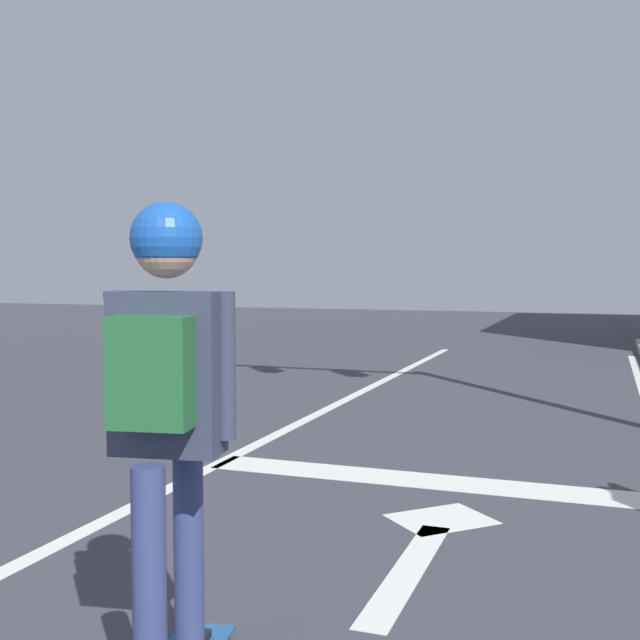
# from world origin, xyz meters

# --- Properties ---
(lane_line_center) EXTENTS (0.12, 20.00, 0.01)m
(lane_line_center) POSITION_xyz_m (0.08, 6.00, 0.00)
(lane_line_center) COLOR silver
(lane_line_center) RESTS_ON ground
(stop_bar) EXTENTS (3.39, 0.40, 0.01)m
(stop_bar) POSITION_xyz_m (1.77, 6.87, 0.00)
(stop_bar) COLOR silver
(stop_bar) RESTS_ON ground
(lane_arrow_stem) EXTENTS (0.16, 1.40, 0.01)m
(lane_arrow_stem) POSITION_xyz_m (1.94, 5.21, 0.00)
(lane_arrow_stem) COLOR silver
(lane_arrow_stem) RESTS_ON ground
(lane_arrow_head) EXTENTS (0.71, 0.71, 0.01)m
(lane_arrow_head) POSITION_xyz_m (1.94, 6.06, 0.00)
(lane_arrow_head) COLOR silver
(lane_arrow_head) RESTS_ON ground
(skater) EXTENTS (0.45, 0.61, 1.63)m
(skater) POSITION_xyz_m (1.44, 3.79, 1.11)
(skater) COLOR navy
(skater) RESTS_ON skateboard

